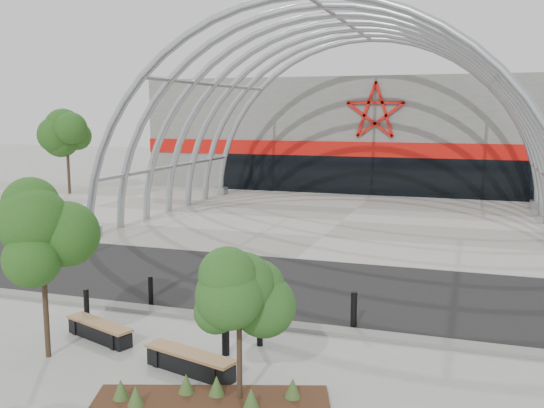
{
  "coord_description": "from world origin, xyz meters",
  "views": [
    {
      "loc": [
        6.24,
        -14.88,
        5.66
      ],
      "look_at": [
        0.0,
        4.0,
        2.6
      ],
      "focal_mm": 40.0,
      "sensor_mm": 36.0,
      "label": 1
    }
  ],
  "objects_px": {
    "street_tree_0": "(42,238)",
    "bench_0": "(100,331)",
    "bollard_2": "(226,332)",
    "bench_1": "(190,363)",
    "street_tree_1": "(239,290)"
  },
  "relations": [
    {
      "from": "bench_1",
      "to": "bench_0",
      "type": "bearing_deg",
      "value": 160.72
    },
    {
      "from": "street_tree_0",
      "to": "bollard_2",
      "type": "distance_m",
      "value": 4.7
    },
    {
      "from": "street_tree_0",
      "to": "bench_1",
      "type": "distance_m",
      "value": 4.38
    },
    {
      "from": "street_tree_0",
      "to": "bench_1",
      "type": "relative_size",
      "value": 1.68
    },
    {
      "from": "street_tree_1",
      "to": "bench_1",
      "type": "relative_size",
      "value": 1.36
    },
    {
      "from": "street_tree_0",
      "to": "street_tree_1",
      "type": "distance_m",
      "value": 5.11
    },
    {
      "from": "street_tree_0",
      "to": "street_tree_1",
      "type": "xyz_separation_m",
      "value": [
        5.04,
        -0.66,
        -0.53
      ]
    },
    {
      "from": "bollard_2",
      "to": "bench_0",
      "type": "bearing_deg",
      "value": -178.29
    },
    {
      "from": "street_tree_0",
      "to": "bench_0",
      "type": "height_order",
      "value": "street_tree_0"
    },
    {
      "from": "bench_0",
      "to": "bench_1",
      "type": "relative_size",
      "value": 0.94
    },
    {
      "from": "bench_0",
      "to": "bollard_2",
      "type": "height_order",
      "value": "bollard_2"
    },
    {
      "from": "bench_1",
      "to": "bollard_2",
      "type": "relative_size",
      "value": 2.06
    },
    {
      "from": "street_tree_0",
      "to": "street_tree_1",
      "type": "relative_size",
      "value": 1.23
    },
    {
      "from": "street_tree_0",
      "to": "bollard_2",
      "type": "bearing_deg",
      "value": 19.63
    },
    {
      "from": "street_tree_0",
      "to": "bench_1",
      "type": "bearing_deg",
      "value": 3.8
    }
  ]
}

